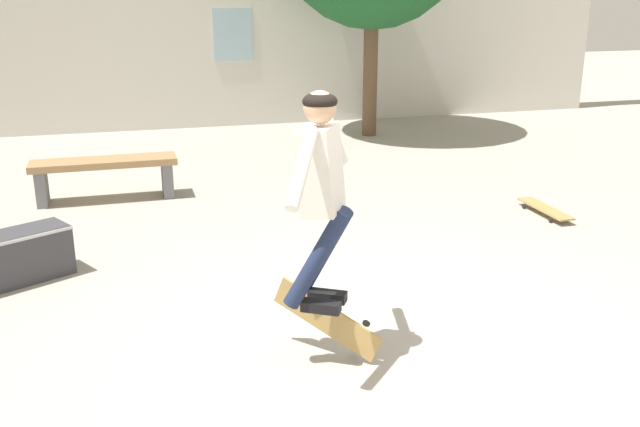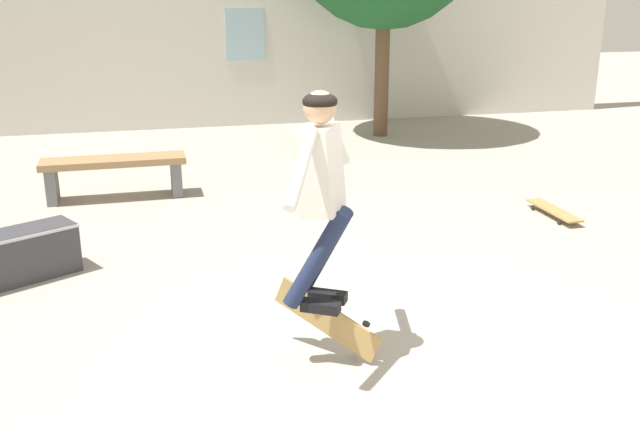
{
  "view_description": "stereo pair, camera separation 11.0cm",
  "coord_description": "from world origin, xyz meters",
  "px_view_note": "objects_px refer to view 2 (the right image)",
  "views": [
    {
      "loc": [
        -1.63,
        -4.24,
        2.47
      ],
      "look_at": [
        -0.47,
        -0.0,
        1.05
      ],
      "focal_mm": 40.0,
      "sensor_mm": 36.0,
      "label": 1
    },
    {
      "loc": [
        -1.53,
        -4.27,
        2.47
      ],
      "look_at": [
        -0.47,
        -0.0,
        1.05
      ],
      "focal_mm": 40.0,
      "sensor_mm": 36.0,
      "label": 2
    }
  ],
  "objects_px": {
    "skater": "(320,182)",
    "skateboard_flipping": "(327,319)",
    "park_bench": "(114,169)",
    "skateboard_resting": "(554,210)"
  },
  "relations": [
    {
      "from": "skater",
      "to": "skateboard_flipping",
      "type": "distance_m",
      "value": 1.0
    },
    {
      "from": "park_bench",
      "to": "skateboard_resting",
      "type": "xyz_separation_m",
      "value": [
        4.75,
        -1.9,
        -0.29
      ]
    },
    {
      "from": "skateboard_flipping",
      "to": "skateboard_resting",
      "type": "bearing_deg",
      "value": 78.23
    },
    {
      "from": "skater",
      "to": "skateboard_resting",
      "type": "bearing_deg",
      "value": 67.29
    },
    {
      "from": "skater",
      "to": "skateboard_flipping",
      "type": "xyz_separation_m",
      "value": [
        0.06,
        0.04,
        -1.0
      ]
    },
    {
      "from": "park_bench",
      "to": "skateboard_resting",
      "type": "relative_size",
      "value": 1.94
    },
    {
      "from": "park_bench",
      "to": "skater",
      "type": "relative_size",
      "value": 1.16
    },
    {
      "from": "skateboard_flipping",
      "to": "skateboard_resting",
      "type": "height_order",
      "value": "skateboard_flipping"
    },
    {
      "from": "park_bench",
      "to": "skater",
      "type": "bearing_deg",
      "value": -71.95
    },
    {
      "from": "skater",
      "to": "skateboard_flipping",
      "type": "relative_size",
      "value": 2.29
    }
  ]
}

